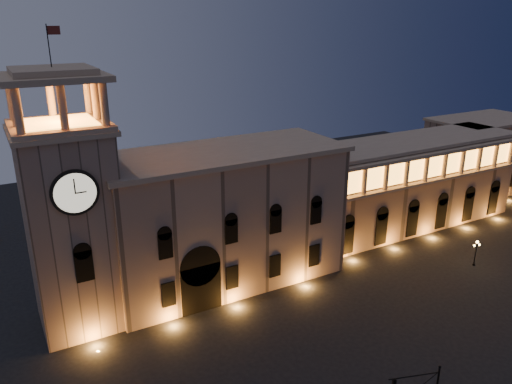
% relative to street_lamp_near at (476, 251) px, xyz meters
% --- Properties ---
extents(ground, '(160.00, 160.00, 0.00)m').
position_rel_street_lamp_near_xyz_m(ground, '(-30.00, -8.13, -2.26)').
color(ground, black).
rests_on(ground, ground).
extents(government_building, '(30.80, 12.80, 17.60)m').
position_rel_street_lamp_near_xyz_m(government_building, '(-32.08, 13.80, 6.51)').
color(government_building, '#8E705D').
rests_on(government_building, ground).
extents(clock_tower, '(9.80, 9.80, 32.40)m').
position_rel_street_lamp_near_xyz_m(clock_tower, '(-50.50, 12.85, 10.24)').
color(clock_tower, '#8E705D').
rests_on(clock_tower, ground).
extents(colonnade_wing, '(40.60, 11.50, 14.50)m').
position_rel_street_lamp_near_xyz_m(colonnade_wing, '(2.00, 15.79, 5.07)').
color(colonnade_wing, '#896A57').
rests_on(colonnade_wing, ground).
extents(secondary_building, '(20.00, 12.00, 14.00)m').
position_rel_street_lamp_near_xyz_m(secondary_building, '(28.00, 21.87, 4.74)').
color(secondary_building, '#896A57').
rests_on(secondary_building, ground).
extents(street_lamp_near, '(1.30, 0.43, 3.79)m').
position_rel_street_lamp_near_xyz_m(street_lamp_near, '(0.00, 0.00, 0.00)').
color(street_lamp_near, black).
rests_on(street_lamp_near, ground).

